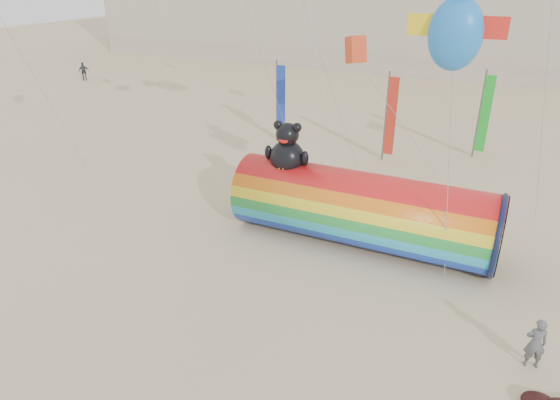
% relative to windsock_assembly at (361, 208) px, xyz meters
% --- Properties ---
extents(ground, '(160.00, 160.00, 0.00)m').
position_rel_windsock_assembly_xyz_m(ground, '(-3.08, -3.77, -1.61)').
color(ground, '#CCB58C').
rests_on(ground, ground).
extents(windsock_assembly, '(10.54, 3.21, 4.86)m').
position_rel_windsock_assembly_xyz_m(windsock_assembly, '(0.00, 0.00, 0.00)').
color(windsock_assembly, red).
rests_on(windsock_assembly, ground).
extents(kite_handler, '(0.67, 0.52, 1.64)m').
position_rel_windsock_assembly_xyz_m(kite_handler, '(6.59, -4.73, -0.79)').
color(kite_handler, '#505357').
rests_on(kite_handler, ground).
extents(festival_banners, '(12.64, 2.92, 5.20)m').
position_rel_windsock_assembly_xyz_m(festival_banners, '(-2.24, 11.16, 1.03)').
color(festival_banners, '#59595E').
rests_on(festival_banners, ground).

